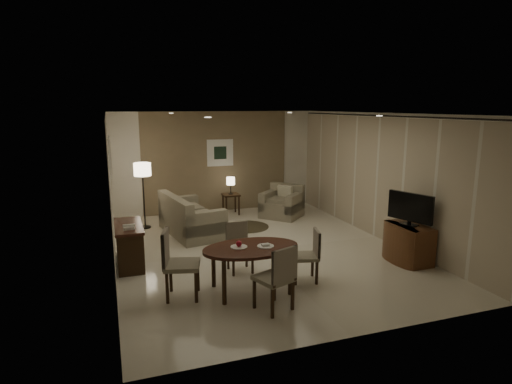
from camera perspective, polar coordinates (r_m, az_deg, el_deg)
name	(u,v)px	position (r m, az deg, el deg)	size (l,w,h in m)	color
room_shell	(253,181)	(8.69, -0.43, 1.54)	(5.50, 7.00, 2.70)	beige
taupe_accent	(216,162)	(11.63, -5.30, 4.00)	(3.96, 0.03, 2.70)	#7C694D
curtain_wall	(377,178)	(9.55, 15.80, 1.81)	(0.08, 6.70, 2.58)	#BBA792
curtain_rod	(380,116)	(9.43, 16.24, 9.75)	(0.03, 0.03, 6.80)	black
art_back_frame	(220,153)	(11.60, -4.81, 5.24)	(0.72, 0.03, 0.72)	silver
art_back_canvas	(220,153)	(11.58, -4.79, 5.23)	(0.34, 0.01, 0.34)	black
art_left_frame	(110,157)	(8.97, -18.90, 4.46)	(0.03, 0.60, 0.80)	silver
art_left_canvas	(111,157)	(8.97, -18.80, 4.47)	(0.01, 0.46, 0.64)	gray
downlight_nl	(208,117)	(6.07, -6.45, 9.86)	(0.10, 0.10, 0.01)	white
downlight_nr	(379,116)	(7.22, 16.12, 9.73)	(0.10, 0.10, 0.01)	white
downlight_fl	(171,113)	(9.61, -11.25, 10.27)	(0.10, 0.10, 0.01)	white
downlight_fr	(290,113)	(10.38, 4.51, 10.52)	(0.10, 0.10, 0.01)	white
console_desk	(129,245)	(8.11, -16.52, -6.79)	(0.48, 1.20, 0.75)	#401C14
telephone	(129,227)	(7.70, -16.59, -4.45)	(0.20, 0.14, 0.09)	white
tv_cabinet	(409,243)	(8.44, 19.68, -6.45)	(0.48, 0.90, 0.70)	#5B2E1B
flat_tv	(410,208)	(8.25, 19.88, -2.03)	(0.06, 0.88, 0.60)	black
dining_table	(251,269)	(6.75, -0.66, -10.22)	(1.51, 0.95, 0.71)	#401C14
chair_near	(274,277)	(6.12, 2.36, -11.29)	(0.46, 0.46, 0.96)	gray
chair_far	(240,248)	(7.47, -2.14, -7.48)	(0.41, 0.41, 0.85)	gray
chair_left	(182,264)	(6.57, -9.79, -9.45)	(0.51, 0.51, 1.04)	gray
chair_right	(305,256)	(7.13, 6.49, -8.44)	(0.42, 0.42, 0.86)	gray
plate_a	(239,247)	(6.62, -2.30, -7.33)	(0.26, 0.26, 0.02)	white
plate_b	(266,246)	(6.65, 1.29, -7.23)	(0.26, 0.26, 0.02)	white
fruit_apple	(239,244)	(6.60, -2.30, -6.89)	(0.09, 0.09, 0.09)	#B41424
napkin	(266,245)	(6.64, 1.29, -7.04)	(0.12, 0.08, 0.03)	white
round_rug	(246,227)	(10.26, -1.37, -4.64)	(1.10, 1.10, 0.01)	#423825
sofa	(191,214)	(9.74, -8.64, -2.96)	(0.94, 1.89, 0.89)	gray
armchair	(282,201)	(11.08, 3.45, -1.25)	(0.93, 0.88, 0.83)	gray
side_table	(231,204)	(11.39, -3.36, -1.62)	(0.43, 0.43, 0.55)	#301E10
table_lamp	(231,185)	(11.29, -3.39, 0.97)	(0.22, 0.22, 0.50)	#FFEAC1
floor_lamp	(144,196)	(10.34, -14.74, -0.49)	(0.39, 0.39, 1.55)	#FFE5B7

